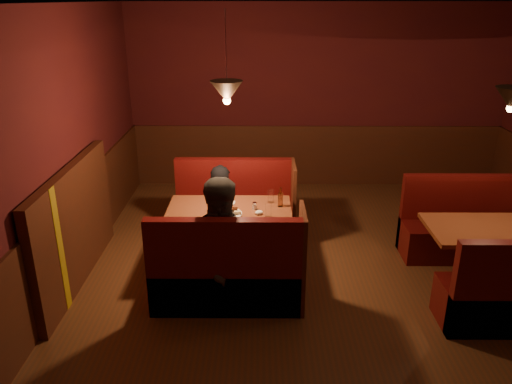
{
  "coord_description": "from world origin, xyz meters",
  "views": [
    {
      "loc": [
        -0.93,
        -4.46,
        2.94
      ],
      "look_at": [
        -0.97,
        0.65,
        0.95
      ],
      "focal_mm": 35.0,
      "sensor_mm": 36.0,
      "label": 1
    }
  ],
  "objects_px": {
    "main_table": "(231,223)",
    "main_bench_near": "(228,278)",
    "main_bench_far": "(236,214)",
    "second_table": "(486,243)",
    "second_bench_far": "(459,231)",
    "diner_a": "(220,192)",
    "diner_b": "(225,227)"
  },
  "relations": [
    {
      "from": "main_table",
      "to": "main_bench_near",
      "type": "xyz_separation_m",
      "value": [
        0.02,
        -0.79,
        -0.24
      ]
    },
    {
      "from": "main_table",
      "to": "main_bench_near",
      "type": "bearing_deg",
      "value": -88.76
    },
    {
      "from": "main_bench_far",
      "to": "main_bench_near",
      "type": "height_order",
      "value": "same"
    },
    {
      "from": "second_table",
      "to": "second_bench_far",
      "type": "bearing_deg",
      "value": 87.8
    },
    {
      "from": "main_bench_far",
      "to": "diner_a",
      "type": "relative_size",
      "value": 1.08
    },
    {
      "from": "main_bench_far",
      "to": "second_bench_far",
      "type": "distance_m",
      "value": 2.77
    },
    {
      "from": "main_bench_far",
      "to": "second_table",
      "type": "height_order",
      "value": "main_bench_far"
    },
    {
      "from": "second_bench_far",
      "to": "main_table",
      "type": "bearing_deg",
      "value": -172.42
    },
    {
      "from": "main_bench_far",
      "to": "second_bench_far",
      "type": "bearing_deg",
      "value": -8.75
    },
    {
      "from": "second_bench_far",
      "to": "diner_b",
      "type": "relative_size",
      "value": 0.81
    },
    {
      "from": "main_table",
      "to": "diner_b",
      "type": "relative_size",
      "value": 0.82
    },
    {
      "from": "main_bench_near",
      "to": "second_table",
      "type": "xyz_separation_m",
      "value": [
        2.71,
        0.41,
        0.19
      ]
    },
    {
      "from": "main_table",
      "to": "diner_b",
      "type": "distance_m",
      "value": 0.74
    },
    {
      "from": "main_table",
      "to": "main_bench_far",
      "type": "height_order",
      "value": "main_bench_far"
    },
    {
      "from": "diner_a",
      "to": "second_bench_far",
      "type": "bearing_deg",
      "value": -171.05
    },
    {
      "from": "second_bench_far",
      "to": "diner_b",
      "type": "xyz_separation_m",
      "value": [
        -2.76,
        -1.05,
        0.54
      ]
    },
    {
      "from": "main_table",
      "to": "second_table",
      "type": "bearing_deg",
      "value": -7.84
    },
    {
      "from": "main_bench_near",
      "to": "diner_b",
      "type": "xyz_separation_m",
      "value": [
        -0.03,
        0.1,
        0.52
      ]
    },
    {
      "from": "second_table",
      "to": "second_bench_far",
      "type": "height_order",
      "value": "second_bench_far"
    },
    {
      "from": "main_table",
      "to": "diner_a",
      "type": "relative_size",
      "value": 0.98
    },
    {
      "from": "main_bench_near",
      "to": "second_table",
      "type": "height_order",
      "value": "main_bench_near"
    },
    {
      "from": "main_bench_near",
      "to": "second_bench_far",
      "type": "distance_m",
      "value": 2.97
    },
    {
      "from": "second_table",
      "to": "diner_b",
      "type": "distance_m",
      "value": 2.77
    },
    {
      "from": "second_table",
      "to": "diner_b",
      "type": "xyz_separation_m",
      "value": [
        -2.73,
        -0.31,
        0.33
      ]
    },
    {
      "from": "diner_b",
      "to": "diner_a",
      "type": "bearing_deg",
      "value": 77.29
    },
    {
      "from": "second_table",
      "to": "main_bench_far",
      "type": "bearing_deg",
      "value": 156.76
    },
    {
      "from": "main_bench_near",
      "to": "second_bench_far",
      "type": "bearing_deg",
      "value": 22.88
    },
    {
      "from": "main_table",
      "to": "main_bench_far",
      "type": "distance_m",
      "value": 0.82
    },
    {
      "from": "second_bench_far",
      "to": "second_table",
      "type": "bearing_deg",
      "value": -92.2
    },
    {
      "from": "main_bench_near",
      "to": "second_table",
      "type": "bearing_deg",
      "value": 8.68
    },
    {
      "from": "main_table",
      "to": "main_bench_far",
      "type": "relative_size",
      "value": 0.91
    },
    {
      "from": "main_bench_far",
      "to": "second_bench_far",
      "type": "xyz_separation_m",
      "value": [
        2.73,
        -0.42,
        -0.02
      ]
    }
  ]
}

